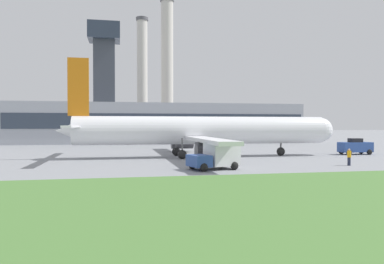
{
  "coord_description": "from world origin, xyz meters",
  "views": [
    {
      "loc": [
        -8.61,
        -45.04,
        3.82
      ],
      "look_at": [
        -0.1,
        -1.64,
        2.97
      ],
      "focal_mm": 35.0,
      "sensor_mm": 36.0,
      "label": 1
    }
  ],
  "objects": [
    {
      "name": "terminal_building",
      "position": [
        -1.02,
        35.23,
        5.03
      ],
      "size": [
        61.48,
        10.9,
        24.79
      ],
      "color": "#9EA3AD",
      "rests_on": "ground_plane"
    },
    {
      "name": "airplane",
      "position": [
        0.85,
        -1.64,
        3.08
      ],
      "size": [
        33.51,
        31.88,
        11.29
      ],
      "color": "white",
      "rests_on": "ground_plane"
    },
    {
      "name": "smokestack_left",
      "position": [
        -2.17,
        59.32,
        16.86
      ],
      "size": [
        3.32,
        3.32,
        33.44
      ],
      "color": "beige",
      "rests_on": "ground_plane"
    },
    {
      "name": "ground_plane",
      "position": [
        0.0,
        0.0,
        0.0
      ],
      "size": [
        400.0,
        400.0,
        0.0
      ],
      "primitive_type": "plane",
      "color": "gray"
    },
    {
      "name": "ground_crew_person",
      "position": [
        12.59,
        -13.54,
        0.81
      ],
      "size": [
        0.43,
        0.43,
        1.59
      ],
      "color": "#23283D",
      "rests_on": "ground_plane"
    },
    {
      "name": "smokestack_right",
      "position": [
        5.14,
        62.21,
        20.3
      ],
      "size": [
        3.98,
        3.98,
        40.28
      ],
      "color": "beige",
      "rests_on": "ground_plane"
    },
    {
      "name": "baggage_truck",
      "position": [
        -0.37,
        -13.98,
        1.14
      ],
      "size": [
        4.61,
        3.48,
        2.35
      ],
      "color": "#2D4C93",
      "rests_on": "ground_plane"
    },
    {
      "name": "pushback_tug",
      "position": [
        21.36,
        -1.83,
        0.94
      ],
      "size": [
        4.2,
        2.36,
        2.08
      ],
      "color": "#2D4C93",
      "rests_on": "ground_plane"
    }
  ]
}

